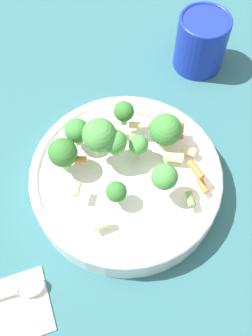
{
  "coord_description": "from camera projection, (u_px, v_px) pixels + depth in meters",
  "views": [
    {
      "loc": [
        0.15,
        -0.22,
        0.55
      ],
      "look_at": [
        0.0,
        0.0,
        0.06
      ],
      "focal_mm": 42.0,
      "sensor_mm": 36.0,
      "label": 1
    }
  ],
  "objects": [
    {
      "name": "ground_plane",
      "position": [
        126.0,
        187.0,
        0.61
      ],
      "size": [
        3.0,
        3.0,
        0.0
      ],
      "primitive_type": "plane",
      "color": "#2D6066"
    },
    {
      "name": "bowl",
      "position": [
        126.0,
        179.0,
        0.58
      ],
      "size": [
        0.28,
        0.28,
        0.05
      ],
      "color": "white",
      "rests_on": "ground_plane"
    },
    {
      "name": "pasta_salad",
      "position": [
        120.0,
        144.0,
        0.53
      ],
      "size": [
        0.22,
        0.21,
        0.08
      ],
      "color": "#8CB766",
      "rests_on": "bowl"
    },
    {
      "name": "cup",
      "position": [
        201.0,
        42.0,
        0.68
      ],
      "size": [
        0.09,
        0.09,
        0.1
      ],
      "color": "#192DAD",
      "rests_on": "ground_plane"
    },
    {
      "name": "spoon",
      "position": [
        6.0,
        295.0,
        0.52
      ],
      "size": [
        0.12,
        0.14,
        0.01
      ],
      "rotation": [
        0.0,
        0.0,
        7.17
      ],
      "color": "silver",
      "rests_on": "napkin"
    }
  ]
}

